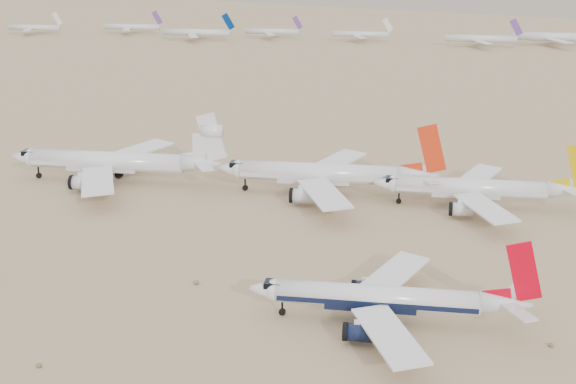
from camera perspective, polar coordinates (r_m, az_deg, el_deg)
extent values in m
plane|color=#977757|center=(117.10, 6.27, -10.35)|extent=(7000.00, 7000.00, 0.00)
cylinder|color=silver|center=(120.07, 6.32, -7.42)|extent=(30.07, 3.55, 3.55)
cube|color=black|center=(120.26, 6.31, -7.61)|extent=(29.47, 3.61, 0.80)
sphere|color=silver|center=(121.51, -0.83, -6.99)|extent=(3.55, 3.55, 3.55)
cube|color=black|center=(121.18, -1.08, -6.55)|extent=(2.49, 2.31, 0.89)
cone|color=silver|center=(120.78, 15.24, -7.68)|extent=(7.52, 3.55, 3.55)
cube|color=silver|center=(110.84, 7.23, -10.07)|extent=(11.61, 18.30, 0.56)
cube|color=silver|center=(117.68, 16.13, -8.22)|extent=(4.77, 6.24, 0.21)
cylinder|color=black|center=(114.51, 5.23, -9.94)|extent=(4.18, 2.56, 2.56)
cube|color=silver|center=(129.89, 7.58, -5.76)|extent=(11.61, 18.30, 0.56)
cube|color=silver|center=(123.90, 15.77, -6.84)|extent=(4.77, 6.24, 0.21)
cylinder|color=black|center=(127.77, 5.70, -6.89)|extent=(4.18, 2.56, 2.56)
cube|color=#C60015|center=(118.98, 16.44, -5.45)|extent=(5.70, 0.28, 9.39)
cylinder|color=black|center=(122.90, -0.41, -8.52)|extent=(1.07, 0.44, 1.07)
cylinder|color=black|center=(119.27, 6.81, -9.41)|extent=(1.49, 0.89, 1.49)
cylinder|color=black|center=(123.72, 6.91, -8.36)|extent=(1.49, 0.89, 1.49)
cylinder|color=silver|center=(173.11, 12.82, 0.32)|extent=(31.46, 3.82, 3.82)
cube|color=silver|center=(173.26, 12.81, 0.17)|extent=(30.83, 3.88, 0.86)
sphere|color=silver|center=(172.67, 7.62, 0.58)|extent=(3.82, 3.82, 3.82)
cube|color=black|center=(172.38, 7.44, 0.92)|extent=(2.68, 2.49, 0.96)
cone|color=silver|center=(175.53, 19.17, 0.11)|extent=(7.86, 3.82, 3.82)
cube|color=silver|center=(162.99, 13.88, -1.09)|extent=(12.15, 19.15, 0.59)
cylinder|color=silver|center=(166.33, 12.32, -1.23)|extent=(4.37, 2.75, 2.75)
cube|color=silver|center=(184.09, 13.37, 1.11)|extent=(12.15, 19.15, 0.59)
cube|color=silver|center=(179.10, 19.47, 0.58)|extent=(4.99, 6.53, 0.23)
cylinder|color=silver|center=(181.12, 12.08, 0.36)|extent=(4.37, 2.75, 2.75)
cylinder|color=black|center=(173.82, 7.88, -0.64)|extent=(1.15, 0.48, 1.15)
cylinder|color=black|center=(171.77, 13.23, -1.10)|extent=(1.61, 0.96, 1.61)
cylinder|color=black|center=(176.84, 13.12, -0.55)|extent=(1.61, 0.96, 1.61)
cylinder|color=silver|center=(177.38, 2.18, 1.39)|extent=(35.46, 4.33, 4.33)
cube|color=silver|center=(177.54, 2.18, 1.22)|extent=(34.75, 4.40, 0.98)
sphere|color=silver|center=(180.24, -3.42, 1.63)|extent=(4.33, 4.33, 4.33)
cube|color=black|center=(180.05, -3.63, 2.01)|extent=(3.03, 2.82, 1.08)
cone|color=silver|center=(176.17, 9.28, 1.16)|extent=(8.86, 4.33, 4.33)
cube|color=silver|center=(165.43, 2.60, -0.11)|extent=(13.69, 21.58, 0.67)
cube|color=silver|center=(172.12, 9.86, 0.92)|extent=(5.63, 7.36, 0.26)
cylinder|color=silver|center=(170.10, 1.16, -0.28)|extent=(4.92, 3.12, 3.12)
cube|color=silver|center=(189.27, 3.46, 2.18)|extent=(13.69, 21.58, 0.67)
cube|color=silver|center=(179.99, 9.84, 1.66)|extent=(5.63, 7.36, 0.26)
cylinder|color=silver|center=(186.74, 1.90, 1.37)|extent=(4.92, 3.12, 3.12)
cube|color=red|center=(174.58, 10.19, 3.05)|extent=(6.72, 0.35, 11.07)
cylinder|color=black|center=(181.27, -3.06, 0.30)|extent=(1.30, 0.54, 1.30)
cylinder|color=black|center=(175.54, 2.53, -0.19)|extent=(1.82, 1.08, 1.82)
cylinder|color=black|center=(181.29, 2.75, 0.40)|extent=(1.82, 1.08, 1.82)
cylinder|color=silver|center=(191.14, -12.76, 2.18)|extent=(36.68, 4.39, 4.39)
cube|color=silver|center=(191.29, -12.75, 2.02)|extent=(35.95, 4.46, 0.99)
sphere|color=silver|center=(198.58, -17.69, 2.35)|extent=(4.39, 4.39, 4.39)
cube|color=black|center=(198.57, -17.90, 2.69)|extent=(3.07, 2.85, 1.10)
cone|color=silver|center=(183.99, -6.18, 2.03)|extent=(9.17, 4.39, 4.39)
cube|color=silver|center=(178.85, -13.39, 0.81)|extent=(14.17, 22.32, 0.68)
cube|color=silver|center=(179.46, -5.98, 1.81)|extent=(5.82, 7.61, 0.26)
cylinder|color=silver|center=(184.66, -14.30, 0.63)|extent=(5.09, 3.16, 3.16)
cube|color=silver|center=(201.98, -10.68, 2.92)|extent=(14.17, 22.32, 0.68)
cube|color=silver|center=(187.33, -5.33, 2.51)|extent=(5.82, 7.61, 0.26)
cylinder|color=silver|center=(200.69, -12.32, 2.14)|extent=(5.09, 3.16, 3.16)
cube|color=silver|center=(181.74, -5.47, 3.92)|extent=(6.95, 0.35, 11.45)
cylinder|color=silver|center=(181.34, -5.40, 4.35)|extent=(4.58, 2.85, 2.85)
cylinder|color=black|center=(199.24, -17.29, 1.13)|extent=(1.32, 0.55, 1.32)
cylinder|color=black|center=(188.98, -12.58, 0.71)|extent=(1.84, 1.10, 1.84)
cylinder|color=black|center=(194.45, -11.93, 1.24)|extent=(1.84, 1.10, 1.84)
cylinder|color=silver|center=(499.05, -17.62, 11.09)|extent=(31.56, 3.12, 3.12)
cube|color=silver|center=(492.15, -16.10, 11.76)|extent=(6.29, 0.31, 7.92)
cube|color=silver|center=(491.84, -18.04, 10.91)|extent=(8.32, 14.53, 0.31)
cube|color=silver|center=(506.40, -17.21, 11.16)|extent=(8.32, 14.53, 0.31)
cylinder|color=silver|center=(487.20, -11.06, 11.45)|extent=(33.63, 3.32, 3.32)
cube|color=#603986|center=(481.50, -9.29, 12.14)|extent=(6.70, 0.33, 8.44)
cube|color=silver|center=(479.12, -11.41, 11.27)|extent=(8.86, 15.48, 0.33)
cube|color=silver|center=(495.40, -10.72, 11.51)|extent=(8.86, 15.48, 0.33)
cylinder|color=silver|center=(451.66, -6.47, 11.21)|extent=(37.28, 3.68, 3.68)
cube|color=navy|center=(446.68, -4.28, 12.00)|extent=(7.42, 0.37, 9.35)
cube|color=silver|center=(442.49, -6.80, 10.99)|extent=(9.82, 17.16, 0.37)
cube|color=silver|center=(460.97, -6.15, 11.28)|extent=(9.82, 17.16, 0.37)
cylinder|color=silver|center=(456.91, -1.16, 11.35)|extent=(30.68, 3.03, 3.03)
cube|color=#603986|center=(454.06, 0.67, 11.96)|extent=(6.11, 0.30, 7.70)
cube|color=silver|center=(449.20, -1.34, 11.18)|extent=(8.08, 14.12, 0.30)
cube|color=silver|center=(464.73, -0.98, 11.40)|extent=(8.08, 14.12, 0.30)
cylinder|color=silver|center=(445.37, 5.17, 11.12)|extent=(31.09, 3.07, 3.07)
cube|color=silver|center=(444.05, 7.12, 11.71)|extent=(6.19, 0.31, 7.80)
cube|color=silver|center=(437.45, 5.10, 10.94)|extent=(8.19, 14.31, 0.31)
cube|color=silver|center=(453.39, 5.25, 11.17)|extent=(8.19, 14.31, 0.31)
cylinder|color=silver|center=(433.31, 13.56, 10.56)|extent=(36.64, 3.62, 3.62)
cube|color=#603986|center=(434.29, 15.92, 11.20)|extent=(7.30, 0.36, 9.19)
cube|color=silver|center=(423.98, 13.64, 10.33)|extent=(9.65, 16.87, 0.36)
cube|color=silver|center=(442.76, 13.47, 10.64)|extent=(9.65, 16.87, 0.36)
cylinder|color=silver|center=(449.00, 18.48, 10.43)|extent=(43.53, 4.30, 4.30)
cube|color=silver|center=(438.03, 18.69, 10.16)|extent=(11.47, 20.04, 0.43)
cube|color=silver|center=(460.13, 18.26, 10.52)|extent=(11.47, 20.04, 0.43)
ellipsoid|color=brown|center=(114.43, -17.29, -11.68)|extent=(0.84, 0.84, 0.46)
ellipsoid|color=brown|center=(134.20, -6.54, -6.40)|extent=(0.98, 0.98, 0.54)
ellipsoid|color=brown|center=(120.14, 18.21, -10.30)|extent=(0.84, 0.84, 0.46)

